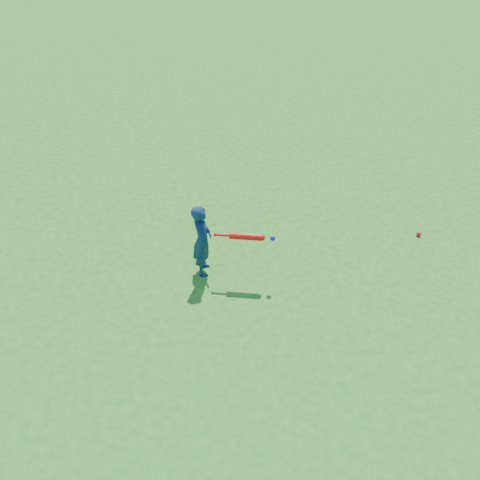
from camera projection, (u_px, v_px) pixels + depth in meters
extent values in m
plane|color=#216818|center=(188.00, 256.00, 7.58)|extent=(80.00, 80.00, 0.00)
imported|color=#10264B|center=(202.00, 240.00, 7.01)|extent=(0.31, 0.42, 1.06)
sphere|color=red|center=(419.00, 234.00, 7.92)|extent=(0.07, 0.07, 0.07)
cylinder|color=red|center=(215.00, 235.00, 6.86)|extent=(0.03, 0.06, 0.06)
cylinder|color=red|center=(222.00, 235.00, 6.85)|extent=(0.20, 0.09, 0.04)
cylinder|color=red|center=(246.00, 237.00, 6.83)|extent=(0.43, 0.20, 0.09)
sphere|color=red|center=(262.00, 238.00, 6.81)|extent=(0.09, 0.09, 0.09)
sphere|color=#0C16D3|center=(273.00, 238.00, 6.80)|extent=(0.07, 0.07, 0.07)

